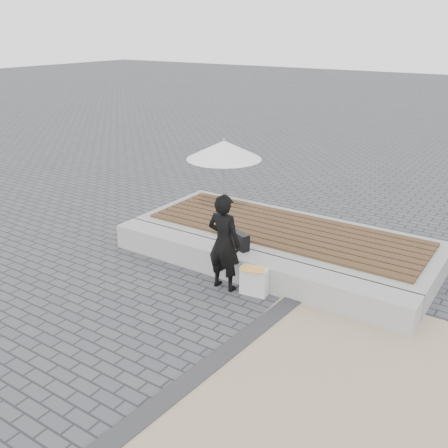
# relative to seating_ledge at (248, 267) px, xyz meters

# --- Properties ---
(ground) EXTENTS (80.00, 80.00, 0.00)m
(ground) POSITION_rel_seating_ledge_xyz_m (0.00, -1.60, -0.20)
(ground) COLOR #45454A
(ground) RESTS_ON ground
(edging_band) EXTENTS (0.61, 5.20, 0.04)m
(edging_band) POSITION_rel_seating_ledge_xyz_m (0.75, -2.10, -0.18)
(edging_band) COLOR #313133
(edging_band) RESTS_ON ground
(seating_ledge) EXTENTS (5.00, 0.45, 0.40)m
(seating_ledge) POSITION_rel_seating_ledge_xyz_m (0.00, 0.00, 0.00)
(seating_ledge) COLOR #979793
(seating_ledge) RESTS_ON ground
(timber_platform) EXTENTS (5.00, 2.00, 0.40)m
(timber_platform) POSITION_rel_seating_ledge_xyz_m (0.00, 1.20, 0.00)
(timber_platform) COLOR gray
(timber_platform) RESTS_ON ground
(timber_decking) EXTENTS (4.60, 1.60, 0.04)m
(timber_decking) POSITION_rel_seating_ledge_xyz_m (0.00, 1.20, 0.22)
(timber_decking) COLOR #513424
(timber_decking) RESTS_ON timber_platform
(woman) EXTENTS (0.53, 0.35, 1.44)m
(woman) POSITION_rel_seating_ledge_xyz_m (-0.16, -0.41, 0.52)
(woman) COLOR black
(woman) RESTS_ON ground
(parasol) EXTENTS (1.01, 1.01, 1.28)m
(parasol) POSITION_rel_seating_ledge_xyz_m (-0.16, -0.41, 1.86)
(parasol) COLOR #A1A1A6
(parasol) RESTS_ON ground
(handbag) EXTENTS (0.39, 0.27, 0.26)m
(handbag) POSITION_rel_seating_ledge_xyz_m (-0.24, 0.15, 0.33)
(handbag) COLOR black
(handbag) RESTS_ON seating_ledge
(canvas_tote) EXTENTS (0.41, 0.21, 0.41)m
(canvas_tote) POSITION_rel_seating_ledge_xyz_m (0.31, -0.34, 0.01)
(canvas_tote) COLOR silver
(canvas_tote) RESTS_ON ground
(magazine) EXTENTS (0.37, 0.32, 0.01)m
(magazine) POSITION_rel_seating_ledge_xyz_m (0.31, -0.39, 0.22)
(magazine) COLOR #EE4E36
(magazine) RESTS_ON canvas_tote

